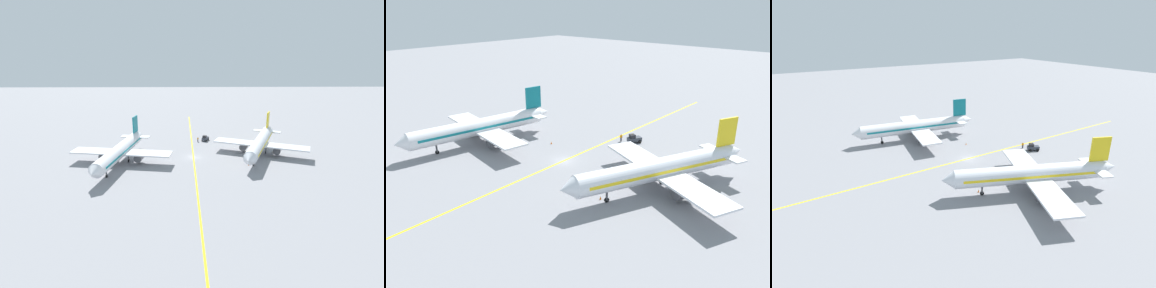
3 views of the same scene
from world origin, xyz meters
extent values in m
plane|color=gray|center=(0.00, 0.00, 0.00)|extent=(400.00, 400.00, 0.00)
cube|color=yellow|center=(0.00, 0.00, 0.00)|extent=(1.76, 120.00, 0.01)
cylinder|color=silver|center=(-19.86, -1.64, 3.80)|extent=(15.02, 29.03, 3.60)
cone|color=silver|center=(-13.53, 13.27, 3.80)|extent=(4.09, 3.54, 3.42)
cone|color=silver|center=(-26.30, -16.84, 4.10)|extent=(3.99, 3.96, 3.06)
cube|color=yellow|center=(-19.86, -1.64, 3.95)|extent=(13.89, 26.28, 0.50)
cube|color=silver|center=(-20.25, -2.56, 3.08)|extent=(27.81, 15.72, 0.36)
cylinder|color=#4C4C51|center=(-24.85, -0.61, 1.83)|extent=(3.27, 3.80, 2.20)
cylinder|color=#4C4C51|center=(-15.64, -4.52, 1.83)|extent=(3.27, 3.80, 2.20)
cube|color=yellow|center=(-25.32, -14.53, 8.10)|extent=(1.89, 3.82, 5.00)
cube|color=silver|center=(-25.13, -14.07, 4.20)|extent=(9.22, 5.72, 0.24)
cylinder|color=#4C4C51|center=(-16.11, 7.19, 1.40)|extent=(0.36, 0.36, 2.00)
cylinder|color=black|center=(-16.11, 7.19, 0.40)|extent=(0.57, 0.85, 0.80)
cylinder|color=#4C4C51|center=(-22.11, -2.86, 1.40)|extent=(0.36, 0.36, 2.00)
cylinder|color=black|center=(-22.11, -2.86, 0.40)|extent=(0.57, 0.85, 0.80)
cylinder|color=#4C4C51|center=(-19.16, -4.11, 1.40)|extent=(0.36, 0.36, 2.00)
cylinder|color=black|center=(-19.16, -4.11, 0.40)|extent=(0.57, 0.85, 0.80)
cylinder|color=white|center=(20.21, 5.26, 3.80)|extent=(8.19, 30.20, 3.60)
cone|color=white|center=(22.71, 21.26, 3.80)|extent=(3.75, 2.90, 3.42)
cone|color=white|center=(17.66, -11.04, 4.10)|extent=(3.49, 3.44, 3.06)
cube|color=#0F727F|center=(20.21, 5.26, 3.95)|extent=(7.77, 27.24, 0.50)
cube|color=white|center=(20.05, 4.27, 3.08)|extent=(28.47, 9.46, 0.36)
cylinder|color=#4C4C51|center=(15.11, 5.04, 1.83)|extent=(2.67, 3.50, 2.20)
cylinder|color=#4C4C51|center=(24.99, 3.50, 1.83)|extent=(2.67, 3.50, 2.20)
cube|color=#0F727F|center=(18.04, -8.57, 8.10)|extent=(0.97, 4.01, 5.00)
cube|color=white|center=(18.12, -8.08, 4.20)|extent=(9.26, 3.76, 0.24)
cylinder|color=#4C4C51|center=(21.69, 14.74, 1.40)|extent=(0.36, 0.36, 2.00)
cylinder|color=black|center=(21.69, 14.74, 0.40)|extent=(0.40, 0.83, 0.80)
cylinder|color=#4C4C51|center=(18.32, 3.53, 1.40)|extent=(0.36, 0.36, 2.00)
cylinder|color=black|center=(18.32, 3.53, 0.40)|extent=(0.40, 0.83, 0.80)
cylinder|color=#4C4C51|center=(21.48, 3.04, 1.40)|extent=(0.36, 0.36, 2.00)
cylinder|color=black|center=(21.48, 3.04, 0.40)|extent=(0.40, 0.83, 0.80)
cube|color=#333842|center=(-4.62, -17.59, 0.80)|extent=(2.72, 3.35, 0.90)
cube|color=black|center=(-4.36, -17.10, 1.60)|extent=(1.64, 1.57, 0.70)
sphere|color=orange|center=(-4.36, -17.10, 2.03)|extent=(0.16, 0.16, 0.16)
cylinder|color=black|center=(-4.83, -16.38, 0.35)|extent=(0.55, 0.74, 0.70)
cylinder|color=black|center=(-3.50, -17.08, 0.35)|extent=(0.55, 0.74, 0.70)
cylinder|color=black|center=(-5.74, -18.11, 0.35)|extent=(0.55, 0.74, 0.70)
cylinder|color=black|center=(-4.41, -18.80, 0.35)|extent=(0.55, 0.74, 0.70)
cylinder|color=#23232D|center=(-2.02, -16.40, 0.42)|extent=(0.16, 0.16, 0.85)
cylinder|color=#23232D|center=(-1.87, -16.27, 0.42)|extent=(0.16, 0.16, 0.85)
cube|color=orange|center=(-1.95, -16.34, 1.15)|extent=(0.42, 0.40, 0.60)
cylinder|color=orange|center=(-2.13, -16.50, 1.15)|extent=(0.10, 0.10, 0.55)
cylinder|color=orange|center=(-1.77, -16.18, 1.15)|extent=(0.10, 0.10, 0.55)
sphere|color=tan|center=(-1.95, -16.34, 1.57)|extent=(0.22, 0.22, 0.22)
cone|color=orange|center=(8.41, -4.80, 0.28)|extent=(0.32, 0.32, 0.55)
cone|color=orange|center=(-25.98, -3.79, 0.28)|extent=(0.32, 0.32, 0.55)
cone|color=orange|center=(-14.83, 7.13, 0.28)|extent=(0.32, 0.32, 0.55)
camera|label=1|loc=(2.13, 83.17, 28.88)|focal=28.00mm
camera|label=2|loc=(-46.79, 48.15, 29.31)|focal=35.00mm
camera|label=3|loc=(-57.11, 37.11, 30.09)|focal=28.00mm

